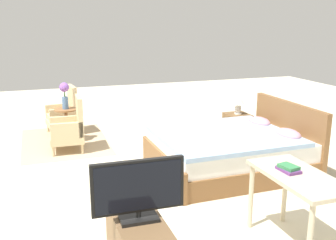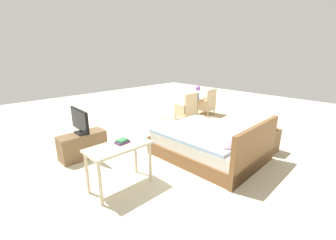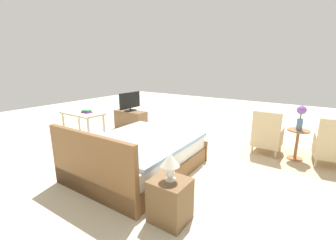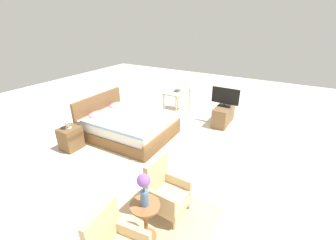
{
  "view_description": "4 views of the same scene",
  "coord_description": "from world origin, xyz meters",
  "px_view_note": "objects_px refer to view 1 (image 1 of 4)",
  "views": [
    {
      "loc": [
        5.02,
        -1.53,
        2.16
      ],
      "look_at": [
        0.17,
        0.14,
        0.85
      ],
      "focal_mm": 42.0,
      "sensor_mm": 36.0,
      "label": 1
    },
    {
      "loc": [
        3.92,
        3.66,
        2.19
      ],
      "look_at": [
        0.26,
        -0.09,
        0.59
      ],
      "focal_mm": 24.0,
      "sensor_mm": 36.0,
      "label": 2
    },
    {
      "loc": [
        -2.31,
        3.83,
        1.85
      ],
      "look_at": [
        0.26,
        0.03,
        0.7
      ],
      "focal_mm": 24.0,
      "sensor_mm": 36.0,
      "label": 3
    },
    {
      "loc": [
        -3.82,
        -2.4,
        2.82
      ],
      "look_at": [
        0.39,
        0.04,
        0.6
      ],
      "focal_mm": 24.0,
      "sensor_mm": 36.0,
      "label": 4
    }
  ],
  "objects_px": {
    "flower_vase": "(65,93)",
    "book_stack": "(288,169)",
    "vanity_desk": "(298,186)",
    "table_lamp": "(238,102)",
    "bed": "(232,151)",
    "armchair_by_window_left": "(64,114)",
    "side_table": "(66,121)",
    "nightstand": "(237,128)",
    "armchair_by_window_right": "(70,129)",
    "tv_flatscreen": "(138,189)"
  },
  "relations": [
    {
      "from": "bed",
      "to": "vanity_desk",
      "type": "xyz_separation_m",
      "value": [
        2.01,
        -0.38,
        0.34
      ]
    },
    {
      "from": "armchair_by_window_right",
      "to": "flower_vase",
      "type": "bearing_deg",
      "value": -178.96
    },
    {
      "from": "flower_vase",
      "to": "table_lamp",
      "type": "height_order",
      "value": "flower_vase"
    },
    {
      "from": "armchair_by_window_left",
      "to": "nightstand",
      "type": "relative_size",
      "value": 1.73
    },
    {
      "from": "armchair_by_window_right",
      "to": "nightstand",
      "type": "height_order",
      "value": "armchair_by_window_right"
    },
    {
      "from": "bed",
      "to": "side_table",
      "type": "distance_m",
      "value": 3.11
    },
    {
      "from": "book_stack",
      "to": "side_table",
      "type": "bearing_deg",
      "value": -157.33
    },
    {
      "from": "armchair_by_window_left",
      "to": "side_table",
      "type": "height_order",
      "value": "armchair_by_window_left"
    },
    {
      "from": "armchair_by_window_left",
      "to": "armchair_by_window_right",
      "type": "xyz_separation_m",
      "value": [
        1.11,
        0.0,
        0.0
      ]
    },
    {
      "from": "armchair_by_window_left",
      "to": "vanity_desk",
      "type": "xyz_separation_m",
      "value": [
        4.81,
        1.77,
        0.26
      ]
    },
    {
      "from": "vanity_desk",
      "to": "book_stack",
      "type": "distance_m",
      "value": 0.18
    },
    {
      "from": "armchair_by_window_right",
      "to": "table_lamp",
      "type": "relative_size",
      "value": 2.79
    },
    {
      "from": "armchair_by_window_left",
      "to": "tv_flatscreen",
      "type": "distance_m",
      "value": 4.79
    },
    {
      "from": "armchair_by_window_left",
      "to": "book_stack",
      "type": "xyz_separation_m",
      "value": [
        4.71,
        1.72,
        0.4
      ]
    },
    {
      "from": "table_lamp",
      "to": "vanity_desk",
      "type": "xyz_separation_m",
      "value": [
        3.18,
        -1.11,
        -0.1
      ]
    },
    {
      "from": "side_table",
      "to": "armchair_by_window_right",
      "type": "bearing_deg",
      "value": 1.04
    },
    {
      "from": "bed",
      "to": "side_table",
      "type": "xyz_separation_m",
      "value": [
        -2.24,
        -2.16,
        0.08
      ]
    },
    {
      "from": "armchair_by_window_right",
      "to": "book_stack",
      "type": "xyz_separation_m",
      "value": [
        3.6,
        1.72,
        0.4
      ]
    },
    {
      "from": "armchair_by_window_left",
      "to": "book_stack",
      "type": "distance_m",
      "value": 5.03
    },
    {
      "from": "armchair_by_window_right",
      "to": "vanity_desk",
      "type": "bearing_deg",
      "value": 25.6
    },
    {
      "from": "armchair_by_window_right",
      "to": "side_table",
      "type": "height_order",
      "value": "armchair_by_window_right"
    },
    {
      "from": "flower_vase",
      "to": "tv_flatscreen",
      "type": "relative_size",
      "value": 0.61
    },
    {
      "from": "armchair_by_window_left",
      "to": "nightstand",
      "type": "bearing_deg",
      "value": 60.58
    },
    {
      "from": "side_table",
      "to": "table_lamp",
      "type": "distance_m",
      "value": 3.11
    },
    {
      "from": "bed",
      "to": "book_stack",
      "type": "height_order",
      "value": "bed"
    },
    {
      "from": "armchair_by_window_right",
      "to": "armchair_by_window_left",
      "type": "bearing_deg",
      "value": -179.98
    },
    {
      "from": "side_table",
      "to": "table_lamp",
      "type": "height_order",
      "value": "table_lamp"
    },
    {
      "from": "bed",
      "to": "armchair_by_window_right",
      "type": "distance_m",
      "value": 2.73
    },
    {
      "from": "vanity_desk",
      "to": "side_table",
      "type": "bearing_deg",
      "value": -157.26
    },
    {
      "from": "flower_vase",
      "to": "table_lamp",
      "type": "relative_size",
      "value": 1.45
    },
    {
      "from": "nightstand",
      "to": "vanity_desk",
      "type": "height_order",
      "value": "vanity_desk"
    },
    {
      "from": "flower_vase",
      "to": "book_stack",
      "type": "relative_size",
      "value": 2.09
    },
    {
      "from": "flower_vase",
      "to": "book_stack",
      "type": "height_order",
      "value": "flower_vase"
    },
    {
      "from": "nightstand",
      "to": "tv_flatscreen",
      "type": "relative_size",
      "value": 0.68
    },
    {
      "from": "bed",
      "to": "nightstand",
      "type": "xyz_separation_m",
      "value": [
        -1.18,
        0.74,
        -0.03
      ]
    },
    {
      "from": "bed",
      "to": "armchair_by_window_left",
      "type": "height_order",
      "value": "bed"
    },
    {
      "from": "bed",
      "to": "side_table",
      "type": "relative_size",
      "value": 3.51
    },
    {
      "from": "armchair_by_window_left",
      "to": "armchair_by_window_right",
      "type": "distance_m",
      "value": 1.11
    },
    {
      "from": "nightstand",
      "to": "table_lamp",
      "type": "height_order",
      "value": "table_lamp"
    },
    {
      "from": "bed",
      "to": "armchair_by_window_right",
      "type": "height_order",
      "value": "bed"
    },
    {
      "from": "nightstand",
      "to": "table_lamp",
      "type": "relative_size",
      "value": 1.61
    },
    {
      "from": "table_lamp",
      "to": "vanity_desk",
      "type": "relative_size",
      "value": 0.32
    },
    {
      "from": "armchair_by_window_left",
      "to": "table_lamp",
      "type": "relative_size",
      "value": 2.79
    },
    {
      "from": "bed",
      "to": "nightstand",
      "type": "bearing_deg",
      "value": 147.92
    },
    {
      "from": "vanity_desk",
      "to": "book_stack",
      "type": "xyz_separation_m",
      "value": [
        -0.1,
        -0.05,
        0.14
      ]
    },
    {
      "from": "bed",
      "to": "armchair_by_window_right",
      "type": "xyz_separation_m",
      "value": [
        -1.69,
        -2.15,
        0.08
      ]
    },
    {
      "from": "side_table",
      "to": "tv_flatscreen",
      "type": "bearing_deg",
      "value": 3.31
    },
    {
      "from": "nightstand",
      "to": "vanity_desk",
      "type": "bearing_deg",
      "value": -19.27
    },
    {
      "from": "side_table",
      "to": "table_lamp",
      "type": "relative_size",
      "value": 1.85
    },
    {
      "from": "flower_vase",
      "to": "bed",
      "type": "bearing_deg",
      "value": 43.87
    }
  ]
}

